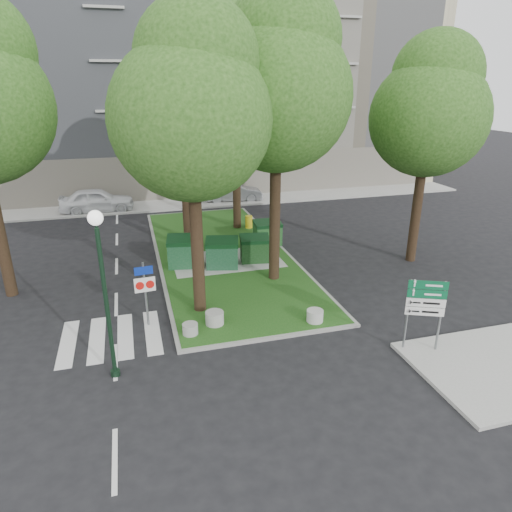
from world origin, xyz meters
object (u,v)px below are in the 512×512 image
object	(u,v)px
tree_median_near_left	(193,103)
tree_median_far	(236,74)
dumpster_b	(222,253)
directional_sign	(425,304)
dumpster_a	(185,252)
street_lamp	(103,277)
car_white	(97,200)
car_silver	(233,192)
litter_bin	(249,222)
tree_median_near_right	(279,81)
bollard_mid	(215,318)
tree_median_mid	(183,105)
dumpster_d	(267,233)
dumpster_c	(255,249)
traffic_sign_pole	(145,286)
tree_street_right	(431,106)
bollard_right	(315,316)
bollard_left	(190,329)

from	to	relation	value
tree_median_near_left	tree_median_far	xyz separation A→B (m)	(3.70, 9.50, 1.00)
dumpster_b	tree_median_far	bearing A→B (deg)	83.00
directional_sign	dumpster_a	bearing A→B (deg)	148.45
tree_median_far	street_lamp	bearing A→B (deg)	-117.96
directional_sign	car_white	bearing A→B (deg)	141.06
dumpster_a	car_silver	bearing A→B (deg)	76.66
litter_bin	directional_sign	world-z (taller)	directional_sign
tree_median_near_right	bollard_mid	bearing A→B (deg)	-134.83
tree_median_mid	car_white	world-z (taller)	tree_median_mid
dumpster_b	dumpster_d	xyz separation A→B (m)	(2.86, 2.39, -0.04)
litter_bin	car_white	size ratio (longest dim) A/B	0.15
dumpster_b	car_silver	bearing A→B (deg)	88.06
tree_median_near_right	litter_bin	size ratio (longest dim) A/B	16.29
tree_median_near_right	dumpster_a	world-z (taller)	tree_median_near_right
dumpster_c	directional_sign	size ratio (longest dim) A/B	0.63
tree_median_near_left	street_lamp	size ratio (longest dim) A/B	2.14
tree_median_near_left	car_silver	xyz separation A→B (m)	(4.91, 15.93, -6.65)
car_silver	traffic_sign_pole	bearing A→B (deg)	163.37
tree_median_mid	tree_median_far	xyz separation A→B (m)	(3.20, 3.00, 1.34)
tree_median_near_right	tree_median_far	size ratio (longest dim) A/B	0.96
dumpster_a	directional_sign	world-z (taller)	directional_sign
tree_street_right	directional_sign	distance (m)	9.87
tree_median_near_right	traffic_sign_pole	bearing A→B (deg)	-155.20
tree_median_mid	dumpster_c	xyz separation A→B (m)	(2.65, -2.44, -6.26)
tree_median_mid	tree_median_far	bearing A→B (deg)	43.15
tree_median_near_left	street_lamp	bearing A→B (deg)	-133.24
dumpster_c	dumpster_d	bearing A→B (deg)	67.58
dumpster_a	directional_sign	bearing A→B (deg)	-45.47
dumpster_b	bollard_mid	size ratio (longest dim) A/B	2.59
bollard_right	bollard_mid	bearing A→B (deg)	167.45
tree_median_far	tree_median_near_left	bearing A→B (deg)	-111.28
bollard_left	litter_bin	world-z (taller)	litter_bin
tree_median_far	dumpster_a	xyz separation A→B (m)	(-3.75, -5.17, -7.52)
street_lamp	car_silver	size ratio (longest dim) A/B	1.22
tree_median_far	bollard_left	xyz separation A→B (m)	(-4.39, -11.24, -8.02)
bollard_left	directional_sign	bearing A→B (deg)	-22.50
tree_median_near_right	street_lamp	distance (m)	9.75
dumpster_d	car_white	xyz separation A→B (m)	(-8.69, 9.42, 0.06)
tree_street_right	dumpster_d	xyz separation A→B (m)	(-6.09, 3.64, -6.25)
dumpster_c	bollard_left	distance (m)	6.97
dumpster_d	car_white	bearing A→B (deg)	133.34
dumpster_c	bollard_right	distance (m)	6.15
tree_median_mid	car_white	bearing A→B (deg)	117.82
tree_median_near_right	car_silver	size ratio (longest dim) A/B	2.83
bollard_mid	tree_median_near_left	bearing A→B (deg)	99.50
traffic_sign_pole	street_lamp	bearing A→B (deg)	-116.60
bollard_left	litter_bin	xyz separation A→B (m)	(4.92, 10.90, 0.17)
dumpster_d	dumpster_b	bearing A→B (deg)	-139.47
tree_median_far	dumpster_b	size ratio (longest dim) A/B	7.24
directional_sign	tree_median_mid	bearing A→B (deg)	140.64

